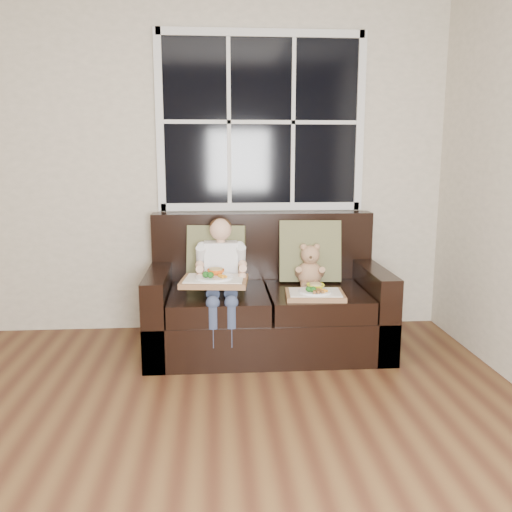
{
  "coord_description": "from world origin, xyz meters",
  "views": [
    {
      "loc": [
        0.42,
        -1.83,
        1.42
      ],
      "look_at": [
        0.7,
        1.85,
        0.71
      ],
      "focal_mm": 38.0,
      "sensor_mm": 36.0,
      "label": 1
    }
  ],
  "objects": [
    {
      "name": "tray_left",
      "position": [
        0.41,
        1.73,
        0.58
      ],
      "size": [
        0.47,
        0.38,
        0.1
      ],
      "rotation": [
        0.0,
        0.0,
        -0.11
      ],
      "color": "olive",
      "rests_on": "child"
    },
    {
      "name": "child",
      "position": [
        0.45,
        1.9,
        0.63
      ],
      "size": [
        0.35,
        0.58,
        0.78
      ],
      "color": "white",
      "rests_on": "loveseat"
    },
    {
      "name": "teddy_bear",
      "position": [
        1.11,
        2.03,
        0.58
      ],
      "size": [
        0.2,
        0.25,
        0.33
      ],
      "rotation": [
        0.0,
        0.0,
        -0.11
      ],
      "color": "tan",
      "rests_on": "loveseat"
    },
    {
      "name": "room_walls",
      "position": [
        0.0,
        0.0,
        1.59
      ],
      "size": [
        4.52,
        5.02,
        2.71
      ],
      "color": "beige",
      "rests_on": "ground"
    },
    {
      "name": "tray_right",
      "position": [
        1.09,
        1.69,
        0.48
      ],
      "size": [
        0.42,
        0.33,
        0.09
      ],
      "rotation": [
        0.0,
        0.0,
        -0.08
      ],
      "color": "olive",
      "rests_on": "loveseat"
    },
    {
      "name": "loveseat",
      "position": [
        0.78,
        2.02,
        0.31
      ],
      "size": [
        1.7,
        0.92,
        0.96
      ],
      "color": "black",
      "rests_on": "ground"
    },
    {
      "name": "window_back",
      "position": [
        0.78,
        2.48,
        1.65
      ],
      "size": [
        1.62,
        0.04,
        1.37
      ],
      "color": "black",
      "rests_on": "room_walls"
    },
    {
      "name": "pillow_right",
      "position": [
        1.13,
        2.17,
        0.68
      ],
      "size": [
        0.48,
        0.24,
        0.48
      ],
      "rotation": [
        -0.21,
        0.0,
        -0.08
      ],
      "color": "olive",
      "rests_on": "loveseat"
    },
    {
      "name": "pillow_left",
      "position": [
        0.42,
        2.17,
        0.67
      ],
      "size": [
        0.45,
        0.25,
        0.44
      ],
      "rotation": [
        -0.21,
        0.0,
        -0.13
      ],
      "color": "olive",
      "rests_on": "loveseat"
    }
  ]
}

